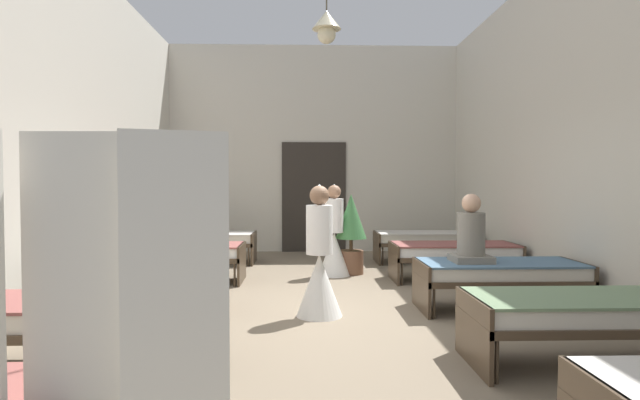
% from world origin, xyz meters
% --- Properties ---
extents(ground_plane, '(6.88, 11.17, 0.10)m').
position_xyz_m(ground_plane, '(0.00, 0.00, -0.05)').
color(ground_plane, '#7A6B56').
extents(room_shell, '(6.68, 10.77, 4.52)m').
position_xyz_m(room_shell, '(0.00, 1.32, 2.26)').
color(room_shell, beige).
rests_on(room_shell, ground).
extents(bed_left_row_1, '(1.90, 0.84, 0.57)m').
position_xyz_m(bed_left_row_1, '(-2.09, -1.83, 0.44)').
color(bed_left_row_1, '#473828').
rests_on(bed_left_row_1, ground).
extents(bed_right_row_1, '(1.90, 0.84, 0.57)m').
position_xyz_m(bed_right_row_1, '(2.09, -1.83, 0.44)').
color(bed_right_row_1, '#473828').
rests_on(bed_right_row_1, ground).
extents(bed_left_row_2, '(1.90, 0.84, 0.57)m').
position_xyz_m(bed_left_row_2, '(-2.09, 0.00, 0.44)').
color(bed_left_row_2, '#473828').
rests_on(bed_left_row_2, ground).
extents(bed_right_row_2, '(1.90, 0.84, 0.57)m').
position_xyz_m(bed_right_row_2, '(2.09, 0.00, 0.44)').
color(bed_right_row_2, '#473828').
rests_on(bed_right_row_2, ground).
extents(bed_left_row_3, '(1.90, 0.84, 0.57)m').
position_xyz_m(bed_left_row_3, '(-2.09, 1.83, 0.44)').
color(bed_left_row_3, '#473828').
rests_on(bed_left_row_3, ground).
extents(bed_right_row_3, '(1.90, 0.84, 0.57)m').
position_xyz_m(bed_right_row_3, '(2.09, 1.83, 0.44)').
color(bed_right_row_3, '#473828').
rests_on(bed_right_row_3, ground).
extents(bed_left_row_4, '(1.90, 0.84, 0.57)m').
position_xyz_m(bed_left_row_4, '(-2.09, 3.67, 0.44)').
color(bed_left_row_4, '#473828').
rests_on(bed_left_row_4, ground).
extents(bed_right_row_4, '(1.90, 0.84, 0.57)m').
position_xyz_m(bed_right_row_4, '(2.09, 3.67, 0.44)').
color(bed_right_row_4, '#473828').
rests_on(bed_right_row_4, ground).
extents(nurse_near_aisle, '(0.52, 0.52, 1.49)m').
position_xyz_m(nurse_near_aisle, '(-0.04, -0.20, 0.53)').
color(nurse_near_aisle, white).
rests_on(nurse_near_aisle, ground).
extents(nurse_mid_aisle, '(0.52, 0.52, 1.49)m').
position_xyz_m(nurse_mid_aisle, '(0.27, 2.33, 0.53)').
color(nurse_mid_aisle, white).
rests_on(nurse_mid_aisle, ground).
extents(patient_seated_primary, '(0.44, 0.44, 0.80)m').
position_xyz_m(patient_seated_primary, '(1.74, -0.02, 0.87)').
color(patient_seated_primary, slate).
rests_on(patient_seated_primary, bed_right_row_2).
extents(potted_plant, '(0.51, 0.51, 1.32)m').
position_xyz_m(potted_plant, '(0.56, 2.47, 0.76)').
color(potted_plant, brown).
rests_on(potted_plant, ground).
extents(privacy_screen, '(1.25, 0.16, 1.70)m').
position_xyz_m(privacy_screen, '(-1.14, -3.84, 0.85)').
color(privacy_screen, silver).
rests_on(privacy_screen, ground).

